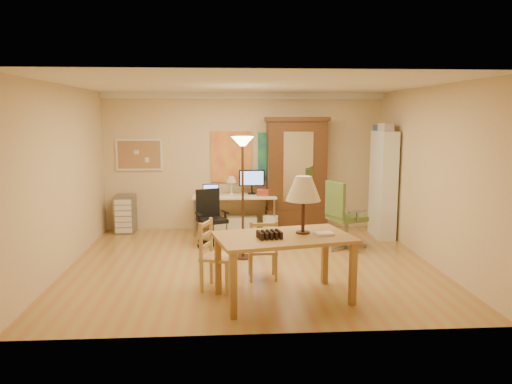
{
  "coord_description": "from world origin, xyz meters",
  "views": [
    {
      "loc": [
        -0.41,
        -7.39,
        2.24
      ],
      "look_at": [
        0.1,
        0.3,
        1.07
      ],
      "focal_mm": 35.0,
      "sensor_mm": 36.0,
      "label": 1
    }
  ],
  "objects": [
    {
      "name": "torchiere_lamp",
      "position": [
        -0.11,
        0.33,
        1.55
      ],
      "size": [
        0.35,
        0.35,
        1.93
      ],
      "color": "#442A1B",
      "rests_on": "floor"
    },
    {
      "name": "bookshelf",
      "position": [
        2.55,
        1.61,
        0.98
      ],
      "size": [
        0.3,
        0.79,
        1.97
      ],
      "color": "white",
      "rests_on": "floor"
    },
    {
      "name": "corkboard",
      "position": [
        -2.05,
        2.47,
        1.5
      ],
      "size": [
        0.9,
        0.04,
        0.62
      ],
      "primitive_type": "cube",
      "color": "#A17D4B",
      "rests_on": "floor"
    },
    {
      "name": "computer_desk",
      "position": [
        -0.18,
        2.16,
        0.44
      ],
      "size": [
        1.6,
        0.7,
        1.21
      ],
      "color": "#C2B08E",
      "rests_on": "floor"
    },
    {
      "name": "crown_molding",
      "position": [
        0.0,
        2.46,
        2.64
      ],
      "size": [
        5.5,
        0.08,
        0.12
      ],
      "primitive_type": "cube",
      "color": "white",
      "rests_on": "floor"
    },
    {
      "name": "drawer_cart",
      "position": [
        -2.32,
        2.26,
        0.37
      ],
      "size": [
        0.37,
        0.44,
        0.73
      ],
      "color": "slate",
      "rests_on": "floor"
    },
    {
      "name": "office_chair_green",
      "position": [
        1.63,
        0.77,
        0.31
      ],
      "size": [
        0.72,
        0.72,
        1.16
      ],
      "color": "slate",
      "rests_on": "floor"
    },
    {
      "name": "ladder_chair_left",
      "position": [
        -0.51,
        -1.08,
        0.43
      ],
      "size": [
        0.52,
        0.53,
        0.91
      ],
      "color": "tan",
      "rests_on": "floor"
    },
    {
      "name": "art_panel_left",
      "position": [
        -0.25,
        2.47,
        1.45
      ],
      "size": [
        0.8,
        0.04,
        1.0
      ],
      "primitive_type": "cube",
      "color": "yellow",
      "rests_on": "floor"
    },
    {
      "name": "armoire",
      "position": [
        1.01,
        2.24,
        0.97
      ],
      "size": [
        1.21,
        0.58,
        2.23
      ],
      "color": "#351A0E",
      "rests_on": "floor"
    },
    {
      "name": "floor",
      "position": [
        0.0,
        0.0,
        0.0
      ],
      "size": [
        5.5,
        5.5,
        0.0
      ],
      "primitive_type": "plane",
      "color": "#A96E3C",
      "rests_on": "ground"
    },
    {
      "name": "ladder_chair_back",
      "position": [
        0.12,
        -0.73,
        0.4
      ],
      "size": [
        0.4,
        0.38,
        0.85
      ],
      "color": "tan",
      "rests_on": "floor"
    },
    {
      "name": "art_panel_right",
      "position": [
        0.65,
        2.47,
        1.45
      ],
      "size": [
        0.75,
        0.04,
        0.95
      ],
      "primitive_type": "cube",
      "color": "#225E88",
      "rests_on": "floor"
    },
    {
      "name": "dining_table",
      "position": [
        0.41,
        -1.49,
        0.96
      ],
      "size": [
        1.79,
        1.29,
        1.52
      ],
      "color": "olive",
      "rests_on": "floor"
    },
    {
      "name": "wastebin",
      "position": [
        0.47,
        1.87,
        0.18
      ],
      "size": [
        0.29,
        0.29,
        0.37
      ],
      "primitive_type": "cylinder",
      "color": "silver",
      "rests_on": "floor"
    },
    {
      "name": "office_chair_black",
      "position": [
        -0.63,
        1.16,
        0.26
      ],
      "size": [
        0.6,
        0.6,
        0.98
      ],
      "color": "black",
      "rests_on": "floor"
    }
  ]
}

